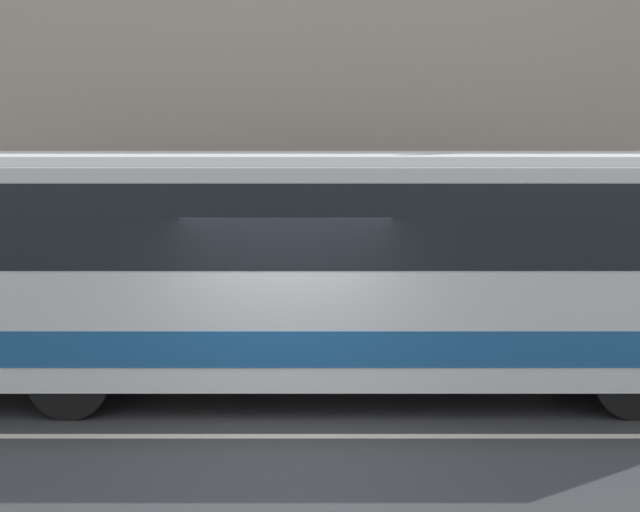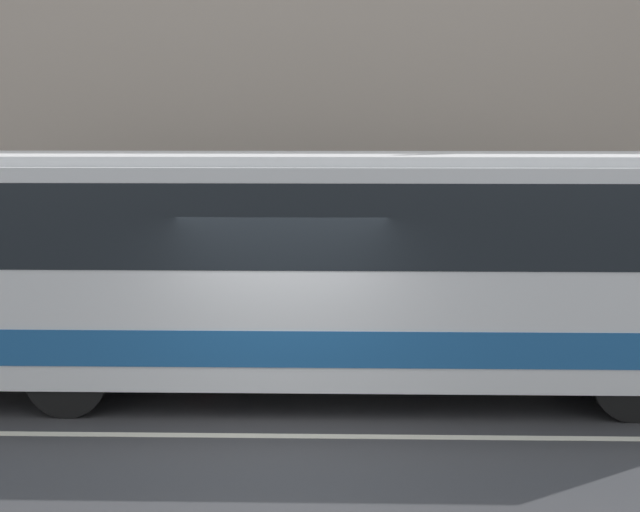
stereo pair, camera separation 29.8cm
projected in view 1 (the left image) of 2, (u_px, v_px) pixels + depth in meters
name	position (u px, v px, depth m)	size (l,w,h in m)	color
ground_plane	(284.00, 436.00, 10.32)	(60.00, 60.00, 0.00)	#38383A
sidewalk	(295.00, 326.00, 15.52)	(60.00, 2.56, 0.15)	gray
building_facade	(296.00, 66.00, 16.24)	(60.00, 0.35, 9.55)	#B7A899
lane_stripe	(284.00, 436.00, 10.32)	(54.00, 0.14, 0.01)	beige
transit_bus	(318.00, 260.00, 11.77)	(10.94, 2.49, 3.20)	white
pedestrian_waiting	(195.00, 275.00, 16.02)	(0.36, 0.36, 1.56)	maroon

